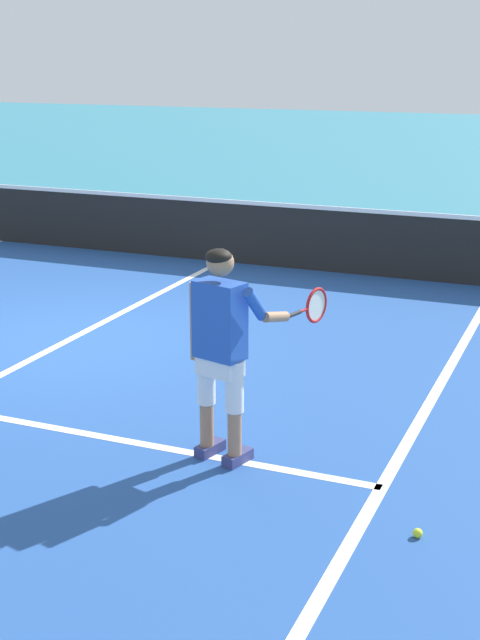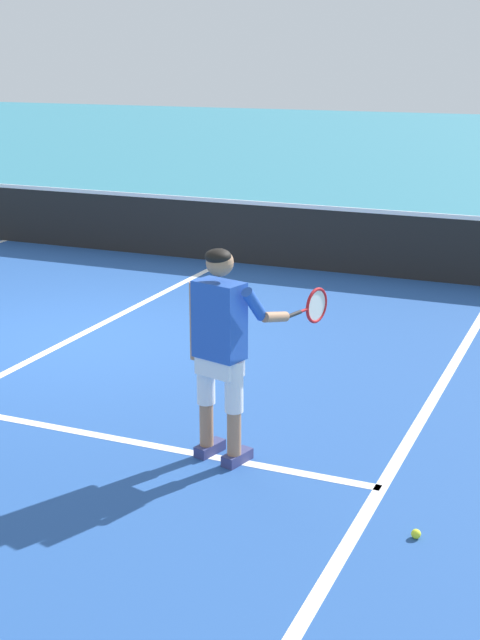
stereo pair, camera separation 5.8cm
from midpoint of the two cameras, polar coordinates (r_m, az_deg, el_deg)
name	(u,v)px [view 1 (the left image)]	position (r m, az deg, el deg)	size (l,w,h in m)	color
ground_plane	(72,338)	(10.34, -10.73, -1.15)	(80.00, 80.00, 0.00)	teal
court_inner_surface	(26,362)	(9.65, -13.58, -2.61)	(10.98, 10.53, 0.00)	#234C93
line_centre_service	(116,315)	(11.13, -8.00, 0.29)	(0.10, 6.40, 0.01)	white
line_singles_right	(419,422)	(8.06, 11.06, -6.35)	(0.10, 10.13, 0.01)	white
tennis_net	(221,230)	(13.78, -1.34, 5.74)	(11.96, 0.08, 1.07)	#333338
tennis_player	(223,341)	(6.87, -1.33, -1.33)	(0.86, 1.05, 1.71)	navy
tennis_ball_near_feet	(418,533)	(6.26, 10.93, -13.13)	(0.07, 0.07, 0.07)	#CCE02D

